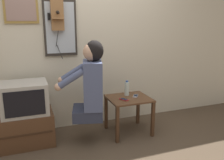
{
  "coord_description": "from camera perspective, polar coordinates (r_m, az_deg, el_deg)",
  "views": [
    {
      "loc": [
        -0.73,
        -2.13,
        1.5
      ],
      "look_at": [
        0.26,
        0.6,
        0.78
      ],
      "focal_mm": 38.0,
      "sensor_mm": 36.0,
      "label": 1
    }
  ],
  "objects": [
    {
      "name": "wall_back",
      "position": [
        3.37,
        -7.56,
        9.98
      ],
      "size": [
        6.8,
        0.05,
        2.55
      ],
      "color": "beige",
      "rests_on": "ground_plane"
    },
    {
      "name": "side_table",
      "position": [
        3.24,
        4.06,
        -5.87
      ],
      "size": [
        0.55,
        0.49,
        0.5
      ],
      "color": "#51331E",
      "rests_on": "ground_plane"
    },
    {
      "name": "person",
      "position": [
        2.88,
        -5.18,
        -0.53
      ],
      "size": [
        0.62,
        0.51,
        0.97
      ],
      "rotation": [
        0.0,
        0.0,
        1.32
      ],
      "color": "#2D3347",
      "rests_on": "ground_plane"
    },
    {
      "name": "tv_stand",
      "position": [
        3.21,
        -19.94,
        -10.82
      ],
      "size": [
        0.66,
        0.48,
        0.41
      ],
      "color": "#51331E",
      "rests_on": "ground_plane"
    },
    {
      "name": "television",
      "position": [
        3.07,
        -20.24,
        -4.08
      ],
      "size": [
        0.54,
        0.44,
        0.38
      ],
      "color": "#ADA89E",
      "rests_on": "tv_stand"
    },
    {
      "name": "wall_phone_antique",
      "position": [
        3.23,
        -13.11,
        15.16
      ],
      "size": [
        0.2,
        0.18,
        0.82
      ],
      "color": "olive"
    },
    {
      "name": "framed_picture",
      "position": [
        3.25,
        -21.12,
        16.42
      ],
      "size": [
        0.41,
        0.03,
        0.43
      ],
      "color": "olive"
    },
    {
      "name": "wall_mirror",
      "position": [
        3.27,
        -12.34,
        12.13
      ],
      "size": [
        0.43,
        0.03,
        0.73
      ],
      "color": "#2D2823"
    },
    {
      "name": "cell_phone_held",
      "position": [
        3.11,
        2.92,
        -4.68
      ],
      "size": [
        0.1,
        0.14,
        0.01
      ],
      "rotation": [
        0.0,
        0.0,
        0.4
      ],
      "color": "maroon",
      "rests_on": "side_table"
    },
    {
      "name": "cell_phone_spare",
      "position": [
        3.27,
        5.7,
        -3.81
      ],
      "size": [
        0.12,
        0.14,
        0.01
      ],
      "rotation": [
        0.0,
        0.0,
        -0.59
      ],
      "color": "silver",
      "rests_on": "side_table"
    },
    {
      "name": "water_bottle",
      "position": [
        3.28,
        3.6,
        -2.05
      ],
      "size": [
        0.07,
        0.07,
        0.21
      ],
      "color": "silver",
      "rests_on": "side_table"
    }
  ]
}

